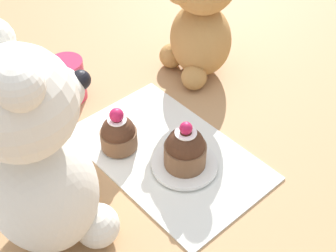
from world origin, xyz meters
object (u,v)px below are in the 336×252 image
at_px(teddy_bear_cream, 37,157).
at_px(saucer_plate, 186,163).
at_px(cupcake_near_cream_bear, 118,134).
at_px(juice_glass, 68,79).
at_px(cupcake_near_tan_bear, 186,148).
at_px(teddy_bear_tan, 200,13).

height_order(teddy_bear_cream, saucer_plate, teddy_bear_cream).
bearing_deg(cupcake_near_cream_bear, juice_glass, -5.10).
distance_m(cupcake_near_tan_bear, juice_glass, 0.24).
bearing_deg(cupcake_near_cream_bear, teddy_bear_tan, -74.52).
distance_m(saucer_plate, cupcake_near_tan_bear, 0.03).
height_order(cupcake_near_cream_bear, saucer_plate, cupcake_near_cream_bear).
xyz_separation_m(saucer_plate, juice_glass, (0.23, 0.03, 0.03)).
bearing_deg(teddy_bear_cream, teddy_bear_tan, -61.47).
height_order(teddy_bear_cream, teddy_bear_tan, teddy_bear_cream).
distance_m(teddy_bear_tan, cupcake_near_cream_bear, 0.24).
relative_size(cupcake_near_tan_bear, juice_glass, 1.07).
relative_size(teddy_bear_cream, saucer_plate, 2.94).
relative_size(teddy_bear_cream, juice_glass, 3.88).
distance_m(teddy_bear_cream, cupcake_near_cream_bear, 0.18).
height_order(teddy_bear_tan, juice_glass, teddy_bear_tan).
relative_size(cupcake_near_cream_bear, saucer_plate, 0.75).
bearing_deg(cupcake_near_tan_bear, saucer_plate, -90.00).
bearing_deg(teddy_bear_tan, cupcake_near_tan_bear, -37.52).
xyz_separation_m(teddy_bear_tan, juice_glass, (0.09, 0.20, -0.08)).
xyz_separation_m(cupcake_near_tan_bear, juice_glass, (0.23, 0.03, -0.00)).
bearing_deg(saucer_plate, teddy_bear_cream, 78.55).
height_order(teddy_bear_cream, juice_glass, teddy_bear_cream).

